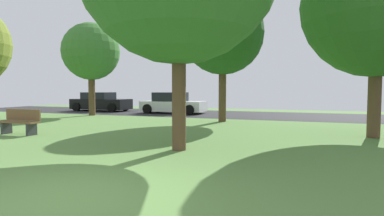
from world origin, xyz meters
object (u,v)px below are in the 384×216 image
(maple_tree_far, at_px, (223,34))
(parked_car_black, at_px, (101,102))
(park_bench, at_px, (20,122))
(parked_car_white, at_px, (173,104))
(maple_tree_near, at_px, (91,52))
(oak_tree_left, at_px, (378,3))

(maple_tree_far, bearing_deg, parked_car_black, 157.00)
(maple_tree_far, distance_m, park_bench, 9.70)
(parked_car_white, relative_size, park_bench, 2.68)
(parked_car_white, bearing_deg, maple_tree_near, -141.59)
(parked_car_white, distance_m, park_bench, 11.03)
(maple_tree_far, xyz_separation_m, parked_car_white, (-4.53, 4.18, -3.72))
(maple_tree_near, height_order, parked_car_black, maple_tree_near)
(maple_tree_near, relative_size, park_bench, 3.58)
(maple_tree_far, height_order, oak_tree_left, oak_tree_left)
(maple_tree_far, distance_m, oak_tree_left, 6.90)
(maple_tree_far, xyz_separation_m, oak_tree_left, (6.06, -3.31, 0.07))
(oak_tree_left, xyz_separation_m, parked_car_white, (-10.59, 7.49, -3.80))
(oak_tree_left, distance_m, maple_tree_near, 15.28)
(parked_car_black, bearing_deg, maple_tree_far, -23.00)
(park_bench, bearing_deg, parked_car_black, -66.68)
(oak_tree_left, distance_m, park_bench, 12.92)
(parked_car_black, bearing_deg, park_bench, -66.68)
(maple_tree_near, bearing_deg, maple_tree_far, -6.24)
(maple_tree_far, bearing_deg, park_bench, -130.25)
(maple_tree_near, xyz_separation_m, park_bench, (2.88, -7.72, -3.48))
(maple_tree_far, height_order, park_bench, maple_tree_far)
(maple_tree_far, height_order, parked_car_black, maple_tree_far)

